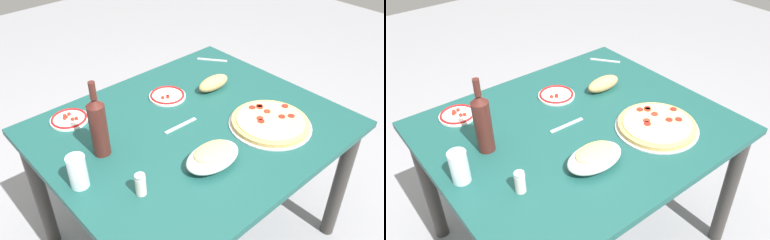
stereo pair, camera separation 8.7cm
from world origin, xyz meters
The scene contains 12 objects.
ground_plane centered at (0.00, 0.00, 0.00)m, with size 8.00×8.00×0.00m, color gray.
dining_table centered at (0.00, 0.00, 0.63)m, with size 1.26×1.07×0.74m.
pepperoni_pizza centered at (-0.26, 0.23, 0.75)m, with size 0.36×0.36×0.03m.
baked_pasta_dish centered at (0.11, 0.24, 0.78)m, with size 0.24×0.15×0.08m.
wine_bottle centered at (0.39, -0.10, 0.87)m, with size 0.07×0.07×0.33m.
water_glass centered at (0.55, 0.00, 0.80)m, with size 0.07×0.07×0.13m, color silver.
side_plate_near centered at (0.38, -0.40, 0.75)m, with size 0.17×0.17×0.02m.
side_plate_far centered at (-0.07, -0.25, 0.75)m, with size 0.18×0.18×0.02m.
bread_loaf centered at (-0.29, -0.16, 0.77)m, with size 0.19×0.08×0.07m, color tan.
spice_shaker centered at (0.41, 0.18, 0.78)m, with size 0.04×0.04×0.09m.
fork_left centered at (0.04, -0.03, 0.74)m, with size 0.17×0.02×0.01m, color #B7B7BC.
fork_right centered at (-0.51, -0.39, 0.74)m, with size 0.17×0.02×0.01m, color #B7B7BC.
Camera 2 is at (0.89, 1.11, 1.77)m, focal length 37.51 mm.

